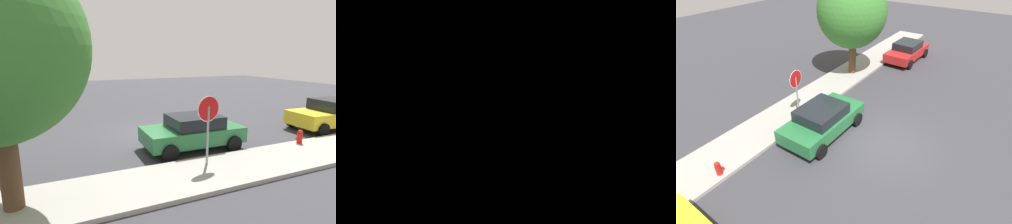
% 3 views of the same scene
% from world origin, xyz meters
% --- Properties ---
extents(ground_plane, '(60.00, 60.00, 0.00)m').
position_xyz_m(ground_plane, '(0.00, 0.00, 0.00)').
color(ground_plane, '#38383D').
extents(sidewalk_curb, '(32.00, 2.30, 0.14)m').
position_xyz_m(sidewalk_curb, '(0.00, 5.06, 0.07)').
color(sidewalk_curb, '#9E9B93').
rests_on(sidewalk_curb, ground_plane).
extents(stop_sign, '(0.86, 0.09, 2.47)m').
position_xyz_m(stop_sign, '(-0.41, 4.53, 1.71)').
color(stop_sign, gray).
rests_on(stop_sign, ground_plane).
extents(parked_car_green, '(4.05, 2.14, 1.40)m').
position_xyz_m(parked_car_green, '(-0.86, 2.66, 0.73)').
color(parked_car_green, '#236B38').
rests_on(parked_car_green, ground_plane).
extents(parked_car_yellow, '(3.97, 2.17, 1.56)m').
position_xyz_m(parked_car_yellow, '(-8.71, 2.80, 0.78)').
color(parked_car_yellow, yellow).
rests_on(parked_car_yellow, ground_plane).
extents(fire_hydrant, '(0.30, 0.22, 0.72)m').
position_xyz_m(fire_hydrant, '(-5.12, 4.21, 0.36)').
color(fire_hydrant, red).
rests_on(fire_hydrant, ground_plane).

